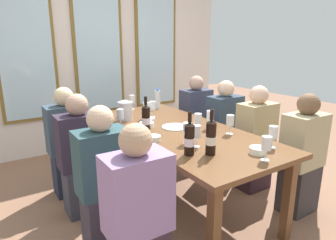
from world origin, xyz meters
TOP-DOWN VIEW (x-y plane):
  - ground_plane at (0.00, 0.00)m, footprint 12.00×12.00m
  - back_wall_with_windows at (0.00, 2.03)m, footprint 4.15×0.10m
  - dining_table at (0.00, 0.00)m, footprint 0.95×2.10m
  - white_plate_0 at (0.01, 0.06)m, footprint 0.26×0.26m
  - metal_pitcher at (-0.27, 0.58)m, footprint 0.16×0.16m
  - wine_bottle_0 at (-0.16, -0.65)m, footprint 0.08×0.08m
  - wine_bottle_1 at (-0.30, -0.57)m, footprint 0.08×0.08m
  - wine_bottle_2 at (-0.29, 0.09)m, footprint 0.08×0.08m
  - tasting_bowl_0 at (-0.21, 0.22)m, footprint 0.13×0.13m
  - tasting_bowl_1 at (-0.11, 0.36)m, footprint 0.12×0.12m
  - tasting_bowl_2 at (0.14, -0.83)m, footprint 0.13×0.13m
  - tasting_bowl_3 at (-0.36, -0.17)m, footprint 0.12×0.12m
  - water_bottle at (0.29, 0.86)m, footprint 0.06×0.06m
  - wine_glass_0 at (-0.15, -0.47)m, footprint 0.07×0.07m
  - wine_glass_1 at (0.03, 0.52)m, footprint 0.07×0.07m
  - wine_glass_2 at (0.01, 0.98)m, footprint 0.07×0.07m
  - wine_glass_3 at (-0.42, 0.36)m, footprint 0.07×0.07m
  - wine_glass_4 at (0.33, -0.80)m, footprint 0.07×0.07m
  - wine_glass_5 at (-0.20, 0.73)m, footprint 0.07×0.07m
  - wine_glass_6 at (0.08, -0.94)m, footprint 0.07×0.07m
  - wine_glass_7 at (-0.17, -0.37)m, footprint 0.07×0.07m
  - wine_glass_8 at (0.30, -0.37)m, footprint 0.07×0.07m
  - wine_glass_9 at (0.09, -0.18)m, footprint 0.07×0.07m
  - wine_glass_10 at (-0.06, 0.50)m, footprint 0.07×0.07m
  - wine_glass_11 at (0.26, -0.15)m, footprint 0.07×0.07m
  - seated_person_0 at (-0.84, -0.79)m, footprint 0.38×0.24m
  - seated_person_1 at (0.84, -0.75)m, footprint 0.38×0.24m
  - seated_person_2 at (-0.84, -0.25)m, footprint 0.38×0.24m
  - seated_person_3 at (0.84, -0.22)m, footprint 0.38×0.24m
  - seated_person_4 at (-0.84, 0.74)m, footprint 0.38×0.24m
  - seated_person_5 at (0.84, 0.79)m, footprint 0.38×0.24m
  - seated_person_6 at (-0.84, 0.30)m, footprint 0.38×0.24m
  - seated_person_7 at (0.84, 0.25)m, footprint 0.38×0.24m

SIDE VIEW (x-z plane):
  - ground_plane at x=0.00m, z-range 0.00..0.00m
  - seated_person_0 at x=-0.84m, z-range -0.03..1.08m
  - seated_person_1 at x=0.84m, z-range -0.03..1.08m
  - seated_person_2 at x=-0.84m, z-range -0.03..1.08m
  - seated_person_3 at x=0.84m, z-range -0.03..1.08m
  - seated_person_4 at x=-0.84m, z-range -0.03..1.08m
  - seated_person_5 at x=0.84m, z-range -0.03..1.08m
  - seated_person_6 at x=-0.84m, z-range -0.03..1.08m
  - seated_person_7 at x=0.84m, z-range -0.03..1.08m
  - dining_table at x=0.00m, z-range 0.30..1.04m
  - white_plate_0 at x=0.01m, z-range 0.74..0.75m
  - tasting_bowl_1 at x=-0.11m, z-range 0.74..0.78m
  - tasting_bowl_3 at x=-0.36m, z-range 0.74..0.78m
  - tasting_bowl_0 at x=-0.21m, z-range 0.74..0.79m
  - tasting_bowl_2 at x=0.14m, z-range 0.74..0.79m
  - metal_pitcher at x=-0.27m, z-range 0.74..0.93m
  - water_bottle at x=0.29m, z-range 0.73..0.97m
  - wine_glass_0 at x=-0.15m, z-range 0.77..0.94m
  - wine_glass_5 at x=-0.20m, z-range 0.77..0.94m
  - wine_glass_1 at x=0.03m, z-range 0.77..0.94m
  - wine_glass_6 at x=0.08m, z-range 0.77..0.94m
  - wine_glass_11 at x=0.26m, z-range 0.77..0.94m
  - wine_glass_7 at x=-0.17m, z-range 0.77..0.94m
  - wine_glass_4 at x=0.33m, z-range 0.77..0.94m
  - wine_glass_9 at x=0.09m, z-range 0.77..0.94m
  - wine_glass_8 at x=0.30m, z-range 0.77..0.94m
  - wine_glass_2 at x=0.01m, z-range 0.77..0.94m
  - wine_glass_3 at x=-0.42m, z-range 0.77..0.94m
  - wine_glass_10 at x=-0.06m, z-range 0.77..0.95m
  - wine_bottle_1 at x=-0.30m, z-range 0.70..1.02m
  - wine_bottle_2 at x=-0.29m, z-range 0.70..1.03m
  - wine_bottle_0 at x=-0.16m, z-range 0.70..1.04m
  - back_wall_with_windows at x=0.00m, z-range 0.00..2.90m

